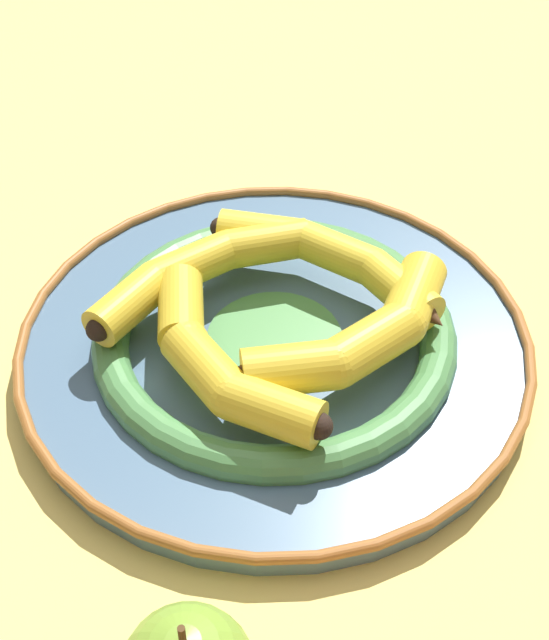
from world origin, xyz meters
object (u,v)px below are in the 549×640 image
banana_a (214,358)px  banana_b (356,338)px  banana_c (335,259)px  decorative_bowl (274,341)px  banana_d (201,268)px

banana_a → banana_b: size_ratio=0.97×
banana_a → banana_c: bearing=105.8°
banana_a → banana_b: banana_b is taller
decorative_bowl → banana_d: 0.08m
decorative_bowl → banana_c: bearing=-93.6°
banana_c → banana_b: bearing=130.5°
banana_a → banana_c: banana_a is taller
banana_c → banana_d: (0.08, 0.07, 0.00)m
banana_d → decorative_bowl: bearing=107.8°
banana_b → banana_c: banana_b is taller
banana_a → banana_c: size_ratio=0.91×
banana_b → banana_c: size_ratio=0.94×
banana_a → banana_d: banana_a is taller
banana_b → banana_a: bearing=151.5°
decorative_bowl → banana_b: bearing=-174.9°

